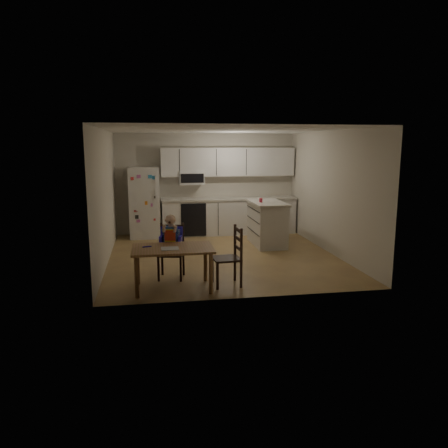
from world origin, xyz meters
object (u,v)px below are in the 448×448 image
red_cup (261,200)px  dining_table (173,253)px  chair_side (232,252)px  chair_booster (171,240)px  refrigerator (145,202)px  kitchen_island (267,223)px

red_cup → dining_table: 3.43m
chair_side → chair_booster: bearing=-124.4°
chair_booster → refrigerator: bearing=109.1°
red_cup → chair_side: size_ratio=0.10×
chair_booster → chair_side: 1.10m
kitchen_island → red_cup: 0.56m
dining_table → kitchen_island: bearing=50.7°
red_cup → chair_side: (-1.14, -2.63, -0.48)m
red_cup → chair_booster: (-2.08, -2.07, -0.37)m
dining_table → chair_booster: (0.01, 0.61, 0.08)m
refrigerator → chair_side: bearing=-70.8°
red_cup → chair_side: red_cup is taller
kitchen_island → chair_side: bearing=-115.9°
refrigerator → dining_table: (0.45, -4.06, -0.28)m
kitchen_island → red_cup: red_cup is taller
kitchen_island → dining_table: size_ratio=1.07×
refrigerator → red_cup: bearing=-28.4°
refrigerator → red_cup: 2.89m
refrigerator → kitchen_island: (2.70, -1.30, -0.36)m
refrigerator → red_cup: (2.54, -1.37, 0.17)m
red_cup → refrigerator: bearing=151.6°
kitchen_island → chair_side: size_ratio=1.39×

